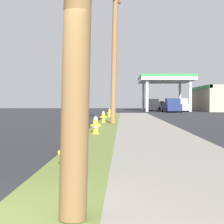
# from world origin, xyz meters

# --- Properties ---
(fire_hydrant_nearest) EXTENTS (0.42, 0.38, 0.74)m
(fire_hydrant_nearest) POSITION_xyz_m (0.60, 3.31, 0.45)
(fire_hydrant_nearest) COLOR yellow
(fire_hydrant_nearest) RESTS_ON grass_verge
(fire_hydrant_second) EXTENTS (0.42, 0.38, 0.74)m
(fire_hydrant_second) POSITION_xyz_m (0.53, 11.34, 0.45)
(fire_hydrant_second) COLOR yellow
(fire_hydrant_second) RESTS_ON grass_verge
(fire_hydrant_third) EXTENTS (0.42, 0.37, 0.74)m
(fire_hydrant_third) POSITION_xyz_m (0.42, 19.74, 0.45)
(fire_hydrant_third) COLOR yellow
(fire_hydrant_third) RESTS_ON grass_verge
(fire_hydrant_fourth) EXTENTS (0.42, 0.37, 0.74)m
(fire_hydrant_fourth) POSITION_xyz_m (0.53, 28.19, 0.45)
(fire_hydrant_fourth) COLOR yellow
(fire_hydrant_fourth) RESTS_ON grass_verge
(fire_hydrant_fifth) EXTENTS (0.42, 0.38, 0.74)m
(fire_hydrant_fifth) POSITION_xyz_m (0.53, 36.32, 0.45)
(fire_hydrant_fifth) COLOR yellow
(fire_hydrant_fifth) RESTS_ON grass_verge
(utility_pole_midground) EXTENTS (0.71, 1.34, 8.22)m
(utility_pole_midground) POSITION_xyz_m (1.16, 18.22, 4.31)
(utility_pole_midground) COLOR olive
(utility_pole_midground) RESTS_ON grass_verge
(street_sign_post) EXTENTS (0.05, 0.36, 2.12)m
(street_sign_post) POSITION_xyz_m (0.66, 5.63, 1.63)
(street_sign_post) COLOR gray
(street_sign_post) RESTS_ON grass_verge
(gas_station_canopy) EXTENTS (14.83, 12.96, 5.57)m
(gas_station_canopy) POSITION_xyz_m (14.68, 54.06, 2.72)
(gas_station_canopy) COLOR silver
(gas_station_canopy) RESTS_ON ground
(car_white_by_near_pump) EXTENTS (2.02, 4.54, 1.57)m
(car_white_by_near_pump) POSITION_xyz_m (10.24, 61.01, 0.72)
(car_white_by_near_pump) COLOR white
(car_white_by_near_pump) RESTS_ON ground
(car_tan_by_far_pump) EXTENTS (2.07, 4.56, 1.57)m
(car_tan_by_far_pump) POSITION_xyz_m (10.29, 57.51, 0.72)
(car_tan_by_far_pump) COLOR tan
(car_tan_by_far_pump) RESTS_ON ground
(truck_navy_at_forecourt) EXTENTS (2.32, 5.47, 1.97)m
(truck_navy_at_forecourt) POSITION_xyz_m (8.68, 47.15, 0.91)
(truck_navy_at_forecourt) COLOR navy
(truck_navy_at_forecourt) RESTS_ON ground
(truck_black_on_apron) EXTENTS (2.15, 5.41, 1.97)m
(truck_black_on_apron) POSITION_xyz_m (6.66, 54.29, 0.91)
(truck_black_on_apron) COLOR black
(truck_black_on_apron) RESTS_ON ground
(truck_silver_at_far_bay) EXTENTS (2.55, 5.55, 1.97)m
(truck_silver_at_far_bay) POSITION_xyz_m (10.48, 50.50, 0.91)
(truck_silver_at_far_bay) COLOR #BCBCC1
(truck_silver_at_far_bay) RESTS_ON ground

